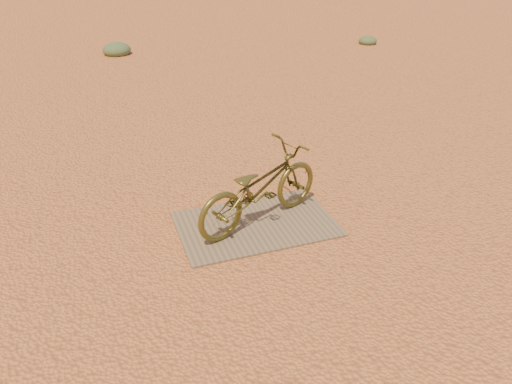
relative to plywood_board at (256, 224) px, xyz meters
name	(u,v)px	position (x,y,z in m)	size (l,w,h in m)	color
ground	(309,218)	(0.60, -0.06, -0.01)	(120.00, 120.00, 0.00)	#C97641
plywood_board	(256,224)	(0.00, 0.00, 0.00)	(1.67, 1.06, 0.02)	#6F604C
bicycle	(259,187)	(0.05, 0.03, 0.43)	(0.55, 1.59, 0.84)	#504E1F
kale_a	(117,54)	(-0.61, 8.42, -0.01)	(0.67, 0.67, 0.37)	#536646
kale_b	(367,44)	(5.75, 7.39, -0.01)	(0.47, 0.47, 0.26)	#536646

